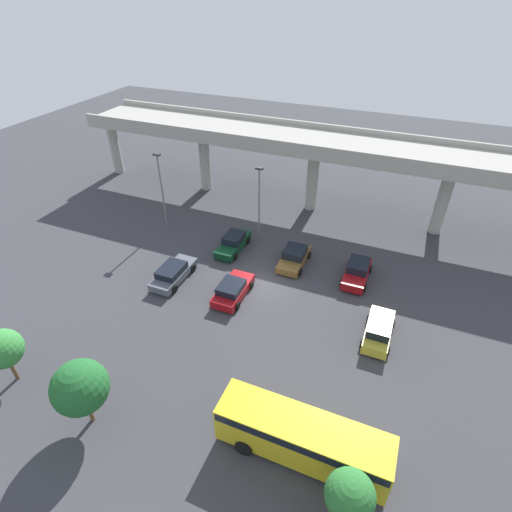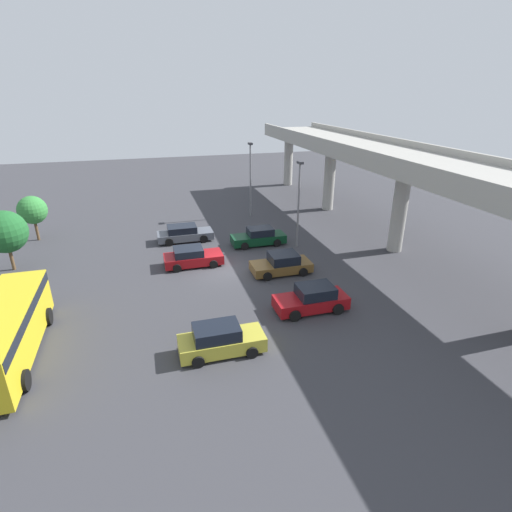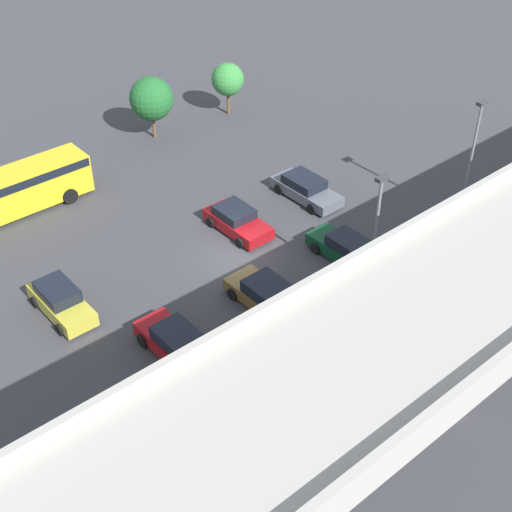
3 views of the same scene
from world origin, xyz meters
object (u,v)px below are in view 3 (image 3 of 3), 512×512
Objects in this scene: parked_car_0 at (306,189)px; parked_car_2 at (237,221)px; parked_car_3 at (265,294)px; parked_car_5 at (61,301)px; lamp_post_near_aisle at (376,229)px; parked_car_1 at (346,249)px; lamp_post_mid_lot at (472,152)px; tree_front_left at (228,80)px; parked_car_4 at (175,342)px; tree_front_right at (151,99)px; shuttle_bus at (16,189)px.

parked_car_0 is 1.10× the size of parked_car_2.
parked_car_5 is at bearing 53.07° from parked_car_3.
parked_car_5 is 16.30m from lamp_post_near_aisle.
parked_car_1 is at bearing 24.75° from parked_car_2.
lamp_post_mid_lot is at bearing 55.52° from parked_car_2.
tree_front_left is at bearing -110.09° from lamp_post_near_aisle.
parked_car_2 is 6.93m from parked_car_3.
lamp_post_near_aisle is (1.39, 3.01, 3.61)m from parked_car_1.
parked_car_4 is at bearing 23.49° from parked_car_5.
parked_car_3 is at bearing 89.97° from parked_car_1.
parked_car_5 is 24.33m from lamp_post_mid_lot.
parked_car_0 is 1.11× the size of parked_car_5.
lamp_post_near_aisle reaches higher than parked_car_1.
parked_car_3 is at bearing -90.14° from parked_car_4.
parked_car_3 is 5.60m from parked_car_4.
parked_car_5 reaches higher than parked_car_1.
tree_front_right is (-0.07, -19.23, 2.30)m from parked_car_1.
parked_car_4 is at bearing -16.48° from lamp_post_near_aisle.
tree_front_left reaches higher than parked_car_0.
tree_front_left is at bearing 120.92° from parked_car_5.
tree_front_left is 0.88× the size of tree_front_right.
parked_car_0 is at bearing -114.31° from lamp_post_near_aisle.
tree_front_left is at bearing 7.19° from shuttle_bus.
parked_car_4 is 22.60m from tree_front_right.
parked_car_1 reaches higher than parked_car_2.
parked_car_3 is (6.01, -0.00, -0.01)m from parked_car_1.
parked_car_5 reaches higher than parked_car_0.
shuttle_bus is at bearing 13.18° from tree_front_right.
lamp_post_near_aisle reaches higher than parked_car_4.
parked_car_3 is 15.00m from lamp_post_mid_lot.
parked_car_3 is 10.40m from parked_car_5.
parked_car_0 is 0.53× the size of shuttle_bus.
tree_front_right reaches higher than parked_car_1.
parked_car_5 is 0.60× the size of lamp_post_near_aisle.
parked_car_1 is 15.63m from parked_car_5.
tree_front_left is at bearing -44.13° from parked_car_4.
tree_front_right is at bearing -168.49° from parked_car_0.
parked_car_1 is 20.00m from tree_front_left.
lamp_post_near_aisle is (-10.23, 3.03, 3.57)m from parked_car_4.
parked_car_5 is at bearing -35.60° from lamp_post_near_aisle.
tree_front_right is at bearing -68.13° from lamp_post_mid_lot.
tree_front_left is at bearing -19.30° from parked_car_1.
parked_car_4 is (8.78, 6.14, 0.07)m from parked_car_2.
parked_car_0 is 1.04× the size of parked_car_1.
parked_car_3 is 0.98× the size of parked_car_4.
parked_car_0 is 17.83m from shuttle_bus.
lamp_post_near_aisle reaches higher than tree_front_right.
parked_car_2 is 11.49m from parked_car_5.
parked_car_0 is at bearing -35.48° from shuttle_bus.
lamp_post_mid_lot is (-22.74, 7.82, 3.75)m from parked_car_5.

